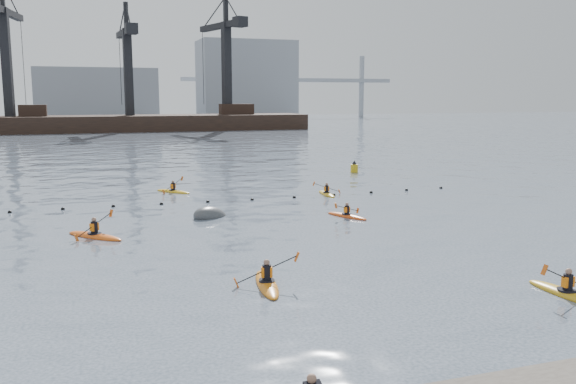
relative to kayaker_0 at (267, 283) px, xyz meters
name	(u,v)px	position (x,y,z in m)	size (l,w,h in m)	color
ground	(406,311)	(3.51, -4.07, -0.11)	(400.00, 400.00, 0.00)	#333E4A
float_line	(230,200)	(3.01, 18.47, -0.08)	(33.24, 0.73, 0.24)	black
barge_pier	(129,121)	(3.29, 105.93, 1.79)	(72.00, 19.30, 29.50)	black
skyline	(125,87)	(5.74, 146.21, 9.14)	(141.00, 28.00, 22.00)	gray
kayaker_0	(267,283)	(0.00, 0.00, 0.00)	(2.45, 3.62, 1.36)	orange
kayaker_1	(567,293)	(9.65, -4.54, 0.00)	(2.46, 3.57, 1.38)	#C29016
kayaker_2	(95,235)	(-5.82, 10.25, 0.00)	(2.91, 3.16, 1.35)	#E55915
kayaker_3	(327,193)	(10.15, 18.75, -0.02)	(2.07, 3.03, 1.10)	gold
kayaker_4	(347,215)	(8.18, 10.92, -0.02)	(1.91, 2.96, 1.05)	#D74B14
kayaker_5	(173,191)	(-0.02, 23.39, -0.01)	(2.44, 2.80, 1.18)	gold
mooring_buoy	(210,217)	(0.67, 13.54, -0.11)	(2.37, 1.40, 1.18)	#383A3C
nav_buoy	(354,168)	(17.51, 29.89, 0.27)	(0.68, 0.68, 1.24)	gold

